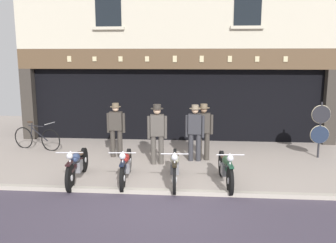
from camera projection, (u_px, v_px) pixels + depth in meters
ground at (155, 216)px, 7.02m from camera, size 23.26×22.00×0.18m
shop_facade at (178, 90)px, 14.55m from camera, size 11.56×4.42×6.27m
motorcycle_left at (77, 164)px, 8.80m from camera, size 0.62×2.09×0.92m
motorcycle_center_left at (126, 165)px, 8.78m from camera, size 0.62×2.03×0.91m
motorcycle_center at (175, 166)px, 8.66m from camera, size 0.62×2.09×0.93m
motorcycle_center_right at (226, 168)px, 8.54m from camera, size 0.62×1.96×0.92m
salesman_left at (116, 127)px, 10.85m from camera, size 0.56×0.33×1.66m
shopkeeper_center at (157, 131)px, 10.11m from camera, size 0.56×0.36×1.73m
salesman_right at (195, 130)px, 10.44m from camera, size 0.56×0.33×1.67m
assistant_far_right at (203, 129)px, 10.53m from camera, size 0.56×0.34×1.68m
tyre_sign_pole at (320, 125)px, 10.74m from camera, size 0.56×0.06×1.71m
advert_board_near at (126, 95)px, 13.12m from camera, size 0.68×0.03×0.93m
leaning_bicycle at (37, 138)px, 11.82m from camera, size 1.76×0.63×0.96m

